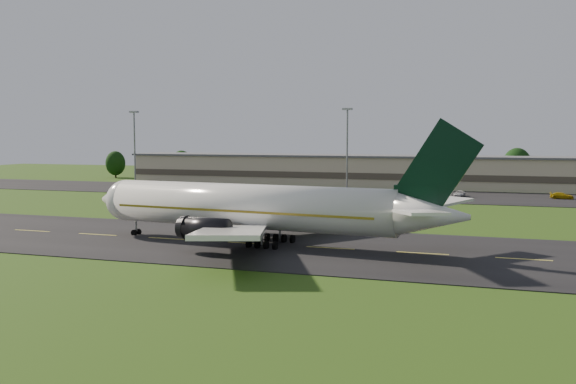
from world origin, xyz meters
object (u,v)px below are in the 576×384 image
(light_mast_west, at_px, (134,139))
(service_vehicle_a, at_px, (165,187))
(airliner, at_px, (256,208))
(service_vehicle_d, at_px, (562,196))
(service_vehicle_c, at_px, (459,193))
(light_mast_centre, at_px, (347,139))
(service_vehicle_b, at_px, (320,190))
(terminal, at_px, (366,171))

(light_mast_west, relative_size, service_vehicle_a, 5.92)
(airliner, distance_m, service_vehicle_d, 84.95)
(service_vehicle_a, xyz_separation_m, service_vehicle_c, (71.99, 4.21, 0.03))
(light_mast_centre, xyz_separation_m, service_vehicle_c, (27.41, -6.68, -12.02))
(service_vehicle_d, bearing_deg, light_mast_west, 92.06)
(light_mast_centre, height_order, service_vehicle_b, light_mast_centre)
(light_mast_west, distance_m, light_mast_centre, 60.00)
(light_mast_west, bearing_deg, service_vehicle_c, -4.37)
(terminal, bearing_deg, light_mast_west, -165.24)
(light_mast_centre, height_order, service_vehicle_c, light_mast_centre)
(terminal, distance_m, service_vehicle_b, 25.94)
(terminal, relative_size, service_vehicle_c, 32.74)
(service_vehicle_b, relative_size, service_vehicle_d, 0.81)
(airliner, bearing_deg, light_mast_west, 135.36)
(airliner, bearing_deg, service_vehicle_a, 132.18)
(terminal, xyz_separation_m, service_vehicle_b, (-5.73, -25.09, -3.26))
(light_mast_centre, height_order, service_vehicle_a, light_mast_centre)
(service_vehicle_a, height_order, service_vehicle_b, service_vehicle_b)
(terminal, bearing_deg, service_vehicle_a, -149.51)
(airliner, xyz_separation_m, terminal, (-5.93, 96.26, -0.67))
(service_vehicle_c, height_order, service_vehicle_d, service_vehicle_d)
(service_vehicle_a, distance_m, service_vehicle_c, 72.11)
(service_vehicle_d, bearing_deg, light_mast_centre, 88.23)
(light_mast_centre, distance_m, service_vehicle_d, 50.41)
(service_vehicle_b, bearing_deg, service_vehicle_d, -73.52)
(service_vehicle_a, relative_size, service_vehicle_d, 0.72)
(light_mast_west, distance_m, service_vehicle_b, 57.64)
(light_mast_centre, bearing_deg, service_vehicle_d, -6.95)
(terminal, xyz_separation_m, service_vehicle_a, (-45.97, -27.07, -3.31))
(light_mast_centre, distance_m, service_vehicle_a, 47.44)
(service_vehicle_a, relative_size, service_vehicle_b, 0.89)
(light_mast_centre, xyz_separation_m, service_vehicle_b, (-4.33, -8.91, -12.00))
(service_vehicle_a, height_order, service_vehicle_c, service_vehicle_c)
(airliner, relative_size, terminal, 0.35)
(service_vehicle_a, distance_m, service_vehicle_b, 40.29)
(service_vehicle_c, bearing_deg, airliner, -99.42)
(service_vehicle_b, height_order, service_vehicle_c, service_vehicle_b)
(service_vehicle_d, bearing_deg, terminal, 70.09)
(service_vehicle_a, bearing_deg, service_vehicle_c, -24.02)
(airliner, xyz_separation_m, service_vehicle_a, (-51.91, 69.19, -3.98))
(light_mast_centre, xyz_separation_m, service_vehicle_a, (-44.57, -10.88, -12.05))
(service_vehicle_a, bearing_deg, service_vehicle_d, -24.32)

